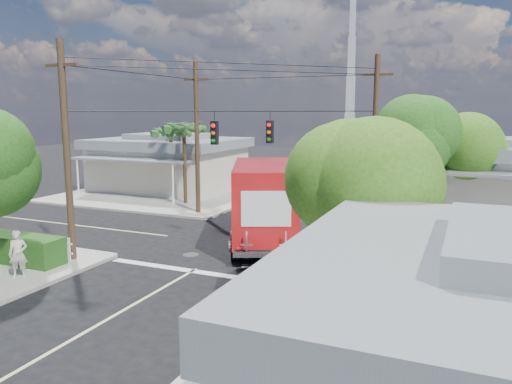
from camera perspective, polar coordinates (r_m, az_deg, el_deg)
The scene contains 17 objects.
ground at distance 23.63m, azimuth -1.94°, elevation -6.00°, with size 120.00×120.00×0.00m, color black.
sidewalk_ne at distance 32.08m, azimuth 24.94°, elevation -2.64°, with size 14.12×14.12×0.14m.
sidewalk_nw at distance 38.15m, azimuth -9.73°, elevation -0.10°, with size 14.12×14.12×0.14m.
road_markings at distance 22.36m, azimuth -3.57°, elevation -6.90°, with size 32.00×32.00×0.01m.
building_nw at distance 39.78m, azimuth -9.93°, elevation 3.41°, with size 10.80×10.20×4.30m.
radio_tower at distance 41.63m, azimuth 10.66°, elevation 8.36°, with size 0.80×0.80×17.00m.
tree_ne_front at distance 27.50m, azimuth 18.12°, elevation 5.79°, with size 4.21×4.14×6.66m.
tree_ne_back at distance 29.61m, azimuth 23.50°, elevation 4.58°, with size 3.77×3.66×5.82m.
tree_se at distance 13.80m, azimuth 11.51°, elevation -0.09°, with size 3.67×3.54×5.62m.
palm_nw_front at distance 33.00m, azimuth -8.24°, elevation 7.16°, with size 3.01×3.08×5.59m.
palm_nw_back at distance 35.35m, azimuth -9.73°, elevation 6.66°, with size 3.01×3.08×5.19m.
utility_poles at distance 24.98m, azimuth -3.72°, elevation 5.71°, with size 12.00×10.68×9.00m.
picket_fence at distance 23.77m, azimuth -25.47°, elevation -5.14°, with size 5.94×0.06×1.00m.
vending_boxes at distance 27.55m, azimuth 16.11°, elevation -2.67°, with size 1.90×0.50×1.10m.
delivery_truck at distance 23.65m, azimuth 0.95°, elevation -1.13°, with size 5.91×9.16×3.84m.
parked_car at distance 24.37m, azimuth 25.51°, elevation -4.45°, with size 2.75×5.96×1.66m, color silver.
pedestrian at distance 20.45m, azimuth -25.55°, elevation -6.41°, with size 0.65×0.42×1.77m, color beige.
Camera 1 is at (9.79, -20.58, 6.27)m, focal length 35.00 mm.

